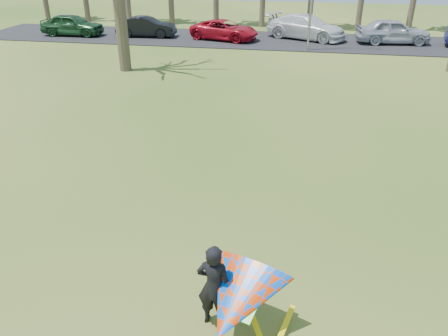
% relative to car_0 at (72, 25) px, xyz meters
% --- Properties ---
extents(ground, '(100.00, 100.00, 0.00)m').
position_rel_car_0_xyz_m(ground, '(15.83, -24.01, -0.86)').
color(ground, '#1D4E11').
rests_on(ground, ground).
extents(parking_strip, '(46.00, 7.00, 0.06)m').
position_rel_car_0_xyz_m(parking_strip, '(15.83, 0.99, -0.83)').
color(parking_strip, black).
rests_on(parking_strip, ground).
extents(car_0, '(4.70, 1.94, 1.59)m').
position_rel_car_0_xyz_m(car_0, '(0.00, 0.00, 0.00)').
color(car_0, '#1B4322').
rests_on(car_0, parking_strip).
extents(car_1, '(4.50, 1.80, 1.46)m').
position_rel_car_0_xyz_m(car_1, '(5.75, 0.52, -0.07)').
color(car_1, black).
rests_on(car_1, parking_strip).
extents(car_2, '(5.43, 3.57, 1.39)m').
position_rel_car_0_xyz_m(car_2, '(11.76, 0.45, -0.10)').
color(car_2, '#AF0E1E').
rests_on(car_2, parking_strip).
extents(car_3, '(6.40, 4.64, 1.72)m').
position_rel_car_0_xyz_m(car_3, '(17.62, 1.82, 0.06)').
color(car_3, silver).
rests_on(car_3, parking_strip).
extents(car_4, '(5.20, 2.59, 1.70)m').
position_rel_car_0_xyz_m(car_4, '(23.64, 1.17, 0.05)').
color(car_4, '#A5AAB3').
rests_on(car_4, parking_strip).
extents(kite_flyer, '(2.13, 2.39, 2.02)m').
position_rel_car_0_xyz_m(kite_flyer, '(16.81, -26.38, -0.01)').
color(kite_flyer, black).
rests_on(kite_flyer, ground).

